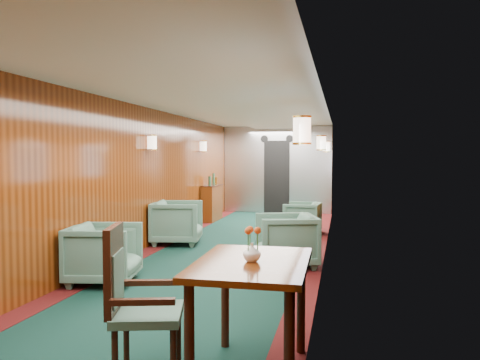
% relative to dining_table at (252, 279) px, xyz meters
% --- Properties ---
extents(room, '(12.00, 12.10, 2.40)m').
position_rel_dining_table_xyz_m(room, '(-1.14, 3.75, 0.94)').
color(room, black).
rests_on(room, ground).
extents(bulkhead, '(2.98, 0.17, 2.39)m').
position_rel_dining_table_xyz_m(bulkhead, '(-1.14, 9.66, 0.49)').
color(bulkhead, silver).
rests_on(bulkhead, ground).
extents(windows_right, '(0.02, 8.60, 0.80)m').
position_rel_dining_table_xyz_m(windows_right, '(0.34, 4.00, 0.75)').
color(windows_right, '#ADB0B4').
rests_on(windows_right, ground).
extents(wall_sconces, '(2.97, 7.97, 0.25)m').
position_rel_dining_table_xyz_m(wall_sconces, '(-1.14, 4.32, 1.09)').
color(wall_sconces, '#FCE3C4').
rests_on(wall_sconces, ground).
extents(dining_table, '(0.79, 1.12, 0.83)m').
position_rel_dining_table_xyz_m(dining_table, '(0.00, 0.00, 0.00)').
color(dining_table, '#632B0D').
rests_on(dining_table, ground).
extents(side_chair, '(0.59, 0.61, 1.09)m').
position_rel_dining_table_xyz_m(side_chair, '(-0.80, -0.22, -0.11)').
color(side_chair, '#1D4439').
rests_on(side_chair, ground).
extents(credenza, '(0.31, 0.98, 1.15)m').
position_rel_dining_table_xyz_m(credenza, '(-2.48, 7.75, -0.25)').
color(credenza, '#632B0D').
rests_on(credenza, ground).
extents(flower_vase, '(0.16, 0.16, 0.13)m').
position_rel_dining_table_xyz_m(flower_vase, '(0.00, -0.02, 0.20)').
color(flower_vase, white).
rests_on(flower_vase, dining_table).
extents(armchair_left_near, '(0.93, 0.91, 0.73)m').
position_rel_dining_table_xyz_m(armchair_left_near, '(-2.25, 2.03, -0.33)').
color(armchair_left_near, '#1D4439').
rests_on(armchair_left_near, ground).
extents(armchair_left_far, '(0.99, 0.97, 0.78)m').
position_rel_dining_table_xyz_m(armchair_left_far, '(-2.26, 4.67, -0.31)').
color(armchair_left_far, '#1D4439').
rests_on(armchair_left_far, ground).
extents(armchair_right_near, '(1.02, 1.01, 0.75)m').
position_rel_dining_table_xyz_m(armchair_right_near, '(-0.16, 3.39, -0.32)').
color(armchair_right_near, '#1D4439').
rests_on(armchair_right_near, ground).
extents(armchair_right_far, '(0.77, 0.75, 0.64)m').
position_rel_dining_table_xyz_m(armchair_right_far, '(-0.17, 6.31, -0.38)').
color(armchair_right_far, '#1D4439').
rests_on(armchair_right_far, ground).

